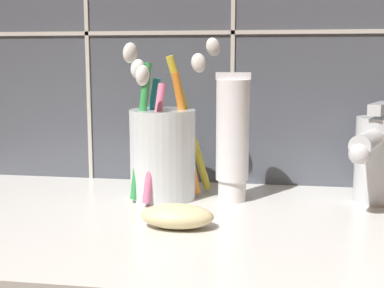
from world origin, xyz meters
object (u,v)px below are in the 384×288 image
(toothbrush_cup, at_px, (163,149))
(soap_bar, at_px, (177,216))
(toothpaste_tube, at_px, (233,138))
(sink_faucet, at_px, (376,156))

(toothbrush_cup, bearing_deg, soap_bar, -71.35)
(toothpaste_tube, distance_m, soap_bar, 0.13)
(toothbrush_cup, distance_m, soap_bar, 0.12)
(toothbrush_cup, relative_size, soap_bar, 2.63)
(sink_faucet, bearing_deg, toothbrush_cup, -64.44)
(sink_faucet, bearing_deg, toothpaste_tube, -63.01)
(toothbrush_cup, bearing_deg, toothpaste_tube, 0.14)
(sink_faucet, bearing_deg, soap_bar, -36.78)
(toothbrush_cup, bearing_deg, sink_faucet, 2.99)
(toothpaste_tube, bearing_deg, sink_faucet, 4.42)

